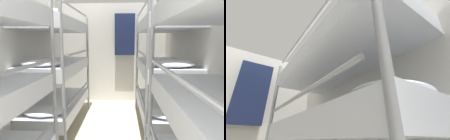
% 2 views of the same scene
% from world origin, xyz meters
% --- Properties ---
extents(wall_right, '(0.06, 5.03, 2.26)m').
position_xyz_m(wall_right, '(1.21, 2.46, 1.13)').
color(wall_right, silver).
rests_on(wall_right, ground_plane).
extents(wall_back, '(2.48, 0.06, 2.26)m').
position_xyz_m(wall_back, '(0.00, 4.94, 1.13)').
color(wall_back, silver).
rests_on(wall_back, ground_plane).
extents(bunk_stack_left_far, '(0.70, 1.79, 1.91)m').
position_xyz_m(bunk_stack_left_far, '(-0.84, 3.43, 1.02)').
color(bunk_stack_left_far, gray).
rests_on(bunk_stack_left_far, ground_plane).
extents(bunk_stack_right_far, '(0.70, 1.79, 1.91)m').
position_xyz_m(bunk_stack_right_far, '(0.84, 3.43, 1.02)').
color(bunk_stack_right_far, gray).
rests_on(bunk_stack_right_far, ground_plane).
extents(hanging_coat, '(0.44, 0.12, 0.90)m').
position_xyz_m(hanging_coat, '(0.25, 4.79, 1.56)').
color(hanging_coat, '#192347').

